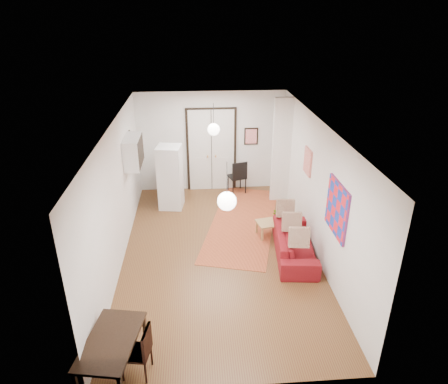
{
  "coord_description": "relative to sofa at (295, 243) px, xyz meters",
  "views": [
    {
      "loc": [
        -0.46,
        -7.52,
        4.99
      ],
      "look_at": [
        0.14,
        0.48,
        1.25
      ],
      "focal_mm": 32.0,
      "sensor_mm": 36.0,
      "label": 1
    }
  ],
  "objects": [
    {
      "name": "coffee_table",
      "position": [
        -0.29,
        0.87,
        0.02
      ],
      "size": [
        0.9,
        0.61,
        0.36
      ],
      "rotation": [
        0.0,
        0.0,
        0.2
      ],
      "color": "#A7874E",
      "rests_on": "floor"
    },
    {
      "name": "potted_plant",
      "position": [
        -0.19,
        0.87,
        0.24
      ],
      "size": [
        0.34,
        0.37,
        0.36
      ],
      "primitive_type": "imported",
      "rotation": [
        0.0,
        0.0,
        0.2
      ],
      "color": "#2E6632",
      "rests_on": "coffee_table"
    },
    {
      "name": "wall_right",
      "position": [
        0.46,
        0.22,
        1.15
      ],
      "size": [
        0.02,
        7.0,
        2.9
      ],
      "primitive_type": "cube",
      "color": "silver",
      "rests_on": "floor"
    },
    {
      "name": "dining_table",
      "position": [
        -3.39,
        -2.93,
        0.31
      ],
      "size": [
        0.9,
        1.33,
        0.68
      ],
      "rotation": [
        0.0,
        0.0,
        -0.18
      ],
      "color": "black",
      "rests_on": "floor"
    },
    {
      "name": "poster_back",
      "position": [
        -0.49,
        3.69,
        1.3
      ],
      "size": [
        0.4,
        0.03,
        0.5
      ],
      "primitive_type": "cube",
      "color": "red",
      "rests_on": "wall_back"
    },
    {
      "name": "ceiling",
      "position": [
        -1.64,
        0.22,
        2.6
      ],
      "size": [
        4.2,
        7.0,
        0.02
      ],
      "primitive_type": "cube",
      "color": "silver",
      "rests_on": "wall_back"
    },
    {
      "name": "wall_left",
      "position": [
        -3.74,
        0.22,
        1.15
      ],
      "size": [
        0.02,
        7.0,
        2.9
      ],
      "primitive_type": "cube",
      "color": "silver",
      "rests_on": "floor"
    },
    {
      "name": "wall_cabinet",
      "position": [
        -3.56,
        1.72,
        1.6
      ],
      "size": [
        0.35,
        1.0,
        0.7
      ],
      "primitive_type": "cube",
      "color": "white",
      "rests_on": "wall_left"
    },
    {
      "name": "soap_bottle",
      "position": [
        -2.88,
        3.32,
        0.66
      ],
      "size": [
        0.09,
        0.09,
        0.18
      ],
      "primitive_type": "imported",
      "rotation": [
        0.0,
        0.0,
        -0.11
      ],
      "color": "teal",
      "rests_on": "kitchen_counter"
    },
    {
      "name": "painting_abstract",
      "position": [
        0.44,
        1.02,
        1.5
      ],
      "size": [
        0.05,
        0.5,
        0.6
      ],
      "primitive_type": "cube",
      "color": "beige",
      "rests_on": "wall_right"
    },
    {
      "name": "dining_chair_near",
      "position": [
        -3.06,
        -2.85,
        0.19
      ],
      "size": [
        0.46,
        0.6,
        0.84
      ],
      "rotation": [
        0.0,
        0.0,
        -1.75
      ],
      "color": "#391B12",
      "rests_on": "floor"
    },
    {
      "name": "kilim_rug",
      "position": [
        -0.96,
        1.53,
        -0.29
      ],
      "size": [
        2.49,
        4.31,
        0.01
      ],
      "primitive_type": "cube",
      "rotation": [
        0.0,
        0.0,
        -0.25
      ],
      "color": "#B5562D",
      "rests_on": "floor"
    },
    {
      "name": "sofa",
      "position": [
        0.0,
        0.0,
        0.0
      ],
      "size": [
        2.11,
        1.01,
        0.6
      ],
      "primitive_type": "imported",
      "rotation": [
        0.0,
        0.0,
        1.47
      ],
      "color": "maroon",
      "rests_on": "floor"
    },
    {
      "name": "print_left",
      "position": [
        -3.71,
        2.22,
        1.65
      ],
      "size": [
        0.03,
        0.44,
        0.54
      ],
      "primitive_type": "cube",
      "color": "#995D40",
      "rests_on": "wall_left"
    },
    {
      "name": "double_doors",
      "position": [
        -1.64,
        3.67,
        0.9
      ],
      "size": [
        1.44,
        0.06,
        2.5
      ],
      "primitive_type": "cube",
      "color": "silver",
      "rests_on": "wall_back"
    },
    {
      "name": "wall_front",
      "position": [
        -1.64,
        -3.28,
        1.15
      ],
      "size": [
        4.2,
        0.02,
        2.9
      ],
      "primitive_type": "cube",
      "color": "silver",
      "rests_on": "floor"
    },
    {
      "name": "painting_popart",
      "position": [
        0.44,
        -1.03,
        1.35
      ],
      "size": [
        0.05,
        1.0,
        1.0
      ],
      "primitive_type": "cube",
      "color": "red",
      "rests_on": "wall_right"
    },
    {
      "name": "black_side_chair",
      "position": [
        -0.92,
        3.46,
        0.29
      ],
      "size": [
        0.56,
        0.57,
        0.99
      ],
      "rotation": [
        0.0,
        0.0,
        3.43
      ],
      "color": "black",
      "rests_on": "floor"
    },
    {
      "name": "bowl",
      "position": [
        -2.83,
        2.77,
        0.6
      ],
      "size": [
        0.23,
        0.23,
        0.05
      ],
      "primitive_type": "imported",
      "rotation": [
        0.0,
        0.0,
        -0.11
      ],
      "color": "white",
      "rests_on": "kitchen_counter"
    },
    {
      "name": "fridge",
      "position": [
        -2.79,
        2.56,
        0.57
      ],
      "size": [
        0.69,
        0.69,
        1.73
      ],
      "primitive_type": "cube",
      "rotation": [
        0.0,
        0.0,
        -0.14
      ],
      "color": "white",
      "rests_on": "floor"
    },
    {
      "name": "pendant_back",
      "position": [
        -1.64,
        2.22,
        1.95
      ],
      "size": [
        0.3,
        0.3,
        0.8
      ],
      "color": "white",
      "rests_on": "ceiling"
    },
    {
      "name": "kitchen_counter",
      "position": [
        -2.83,
        3.07,
        0.26
      ],
      "size": [
        0.69,
        1.19,
        0.87
      ],
      "rotation": [
        0.0,
        0.0,
        -0.11
      ],
      "color": "silver",
      "rests_on": "floor"
    },
    {
      "name": "floor",
      "position": [
        -1.64,
        0.22,
        -0.3
      ],
      "size": [
        7.0,
        7.0,
        0.0
      ],
      "primitive_type": "plane",
      "color": "brown",
      "rests_on": "ground"
    },
    {
      "name": "stub_partition",
      "position": [
        0.21,
        2.77,
        1.15
      ],
      "size": [
        0.5,
        0.1,
        2.9
      ],
      "primitive_type": "cube",
      "color": "silver",
      "rests_on": "floor"
    },
    {
      "name": "dining_chair_far",
      "position": [
        -3.06,
        -2.85,
        0.19
      ],
      "size": [
        0.46,
        0.6,
        0.84
      ],
      "rotation": [
        0.0,
        0.0,
        -1.75
      ],
      "color": "#391B12",
      "rests_on": "floor"
    },
    {
      "name": "wall_back",
      "position": [
        -1.64,
        3.72,
        1.15
      ],
      "size": [
        4.2,
        0.02,
        2.9
      ],
      "primitive_type": "cube",
      "color": "silver",
      "rests_on": "floor"
    },
    {
      "name": "pendant_front",
      "position": [
        -1.64,
        -1.78,
        1.95
      ],
      "size": [
        0.3,
        0.3,
        0.8
      ],
      "color": "white",
      "rests_on": "ceiling"
    }
  ]
}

